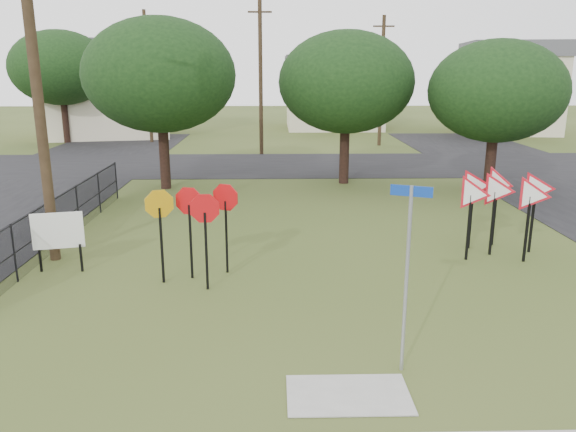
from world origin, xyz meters
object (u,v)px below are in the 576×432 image
(street_name_sign, at_px, (407,269))
(stop_sign_cluster, at_px, (195,212))
(yield_sign_cluster, at_px, (500,193))
(info_board, at_px, (58,233))

(street_name_sign, distance_m, stop_sign_cluster, 6.07)
(street_name_sign, xyz_separation_m, yield_sign_cluster, (4.09, 6.34, -0.11))
(stop_sign_cluster, relative_size, yield_sign_cluster, 0.79)
(stop_sign_cluster, relative_size, info_board, 1.49)
(street_name_sign, relative_size, info_board, 2.09)
(yield_sign_cluster, height_order, info_board, yield_sign_cluster)
(stop_sign_cluster, bearing_deg, yield_sign_cluster, 13.12)
(street_name_sign, height_order, info_board, street_name_sign)
(stop_sign_cluster, height_order, info_board, stop_sign_cluster)
(street_name_sign, height_order, stop_sign_cluster, street_name_sign)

